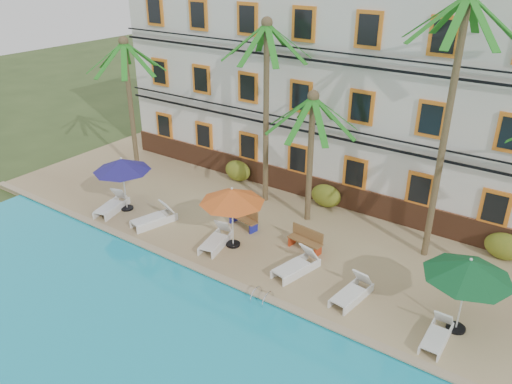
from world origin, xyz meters
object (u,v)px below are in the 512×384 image
Objects in this scene: umbrella_green at (469,269)px; pool_ladder at (262,299)px; lounger_b at (155,217)px; bench_right at (306,239)px; palm_b at (266,90)px; lounger_f at (437,334)px; lounger_a at (112,205)px; lounger_d at (297,265)px; palm_a at (129,88)px; lounger_e at (352,292)px; palm_c at (311,138)px; umbrella_red at (232,196)px; umbrella_blue at (122,165)px; palm_d at (450,102)px; bench_left at (245,217)px; lounger_c at (216,239)px.

umbrella_green reaches higher than pool_ladder.
lounger_b is 6.91m from bench_right.
palm_b is 12.32m from lounger_f.
lounger_a is 0.98× the size of lounger_d.
palm_a reaches higher than lounger_e.
palm_c is 4.31m from bench_right.
lounger_d is 2.14m from pool_ladder.
umbrella_red is 1.27× the size of lounger_a.
umbrella_blue reaches higher than lounger_b.
umbrella_red is (-6.76, -3.89, -4.02)m from palm_d.
lounger_d reaches higher than lounger_e.
umbrella_blue is (2.96, -3.46, -2.43)m from palm_a.
umbrella_red is (-1.41, -3.74, -1.62)m from palm_c.
umbrella_blue is at bearing -178.68° from umbrella_green.
pool_ladder is (-5.69, -1.38, -0.27)m from lounger_f.
umbrella_blue is 0.99× the size of umbrella_red.
lounger_b is 7.17m from pool_ladder.
umbrella_red is 3.52m from bench_right.
palm_d reaches higher than bench_left.
bench_left is (-0.53, 1.55, -1.81)m from umbrella_red.
palm_d is 4.71× the size of lounger_d.
umbrella_green is 13.18m from lounger_b.
palm_b reaches higher than umbrella_green.
palm_d is 5.97m from umbrella_green.
umbrella_blue is 0.96× the size of umbrella_green.
palm_d is 3.68× the size of umbrella_green.
palm_c is 4.32m from umbrella_red.
lounger_d is 2.45m from lounger_e.
lounger_f is at bearing -68.06° from palm_d.
palm_c is 3.01× the size of lounger_e.
lounger_b reaches higher than lounger_c.
lounger_d reaches higher than lounger_a.
palm_b is 8.06m from palm_d.
lounger_e is (-3.45, -0.48, -2.05)m from umbrella_green.
umbrella_green is at bearing 7.95° from lounger_e.
palm_b reaches higher than bench_left.
bench_right is (2.64, 1.46, -1.81)m from umbrella_red.
umbrella_red is at bearing -71.10° from bench_left.
lounger_b is 1.09× the size of lounger_e.
bench_left is (8.53, -1.60, -4.21)m from palm_a.
palm_a is 9.65m from bench_left.
lounger_e is (6.84, -4.70, -5.16)m from palm_b.
lounger_e is at bearing -0.65° from umbrella_blue.
palm_c reaches higher than lounger_e.
lounger_f is at bearing -12.80° from palm_a.
bench_left is at bearing 18.40° from umbrella_blue.
bench_left is at bearing -10.65° from palm_a.
lounger_c is at bearing -90.78° from bench_left.
umbrella_red is 6.86m from lounger_a.
umbrella_red is at bearing 35.87° from lounger_c.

